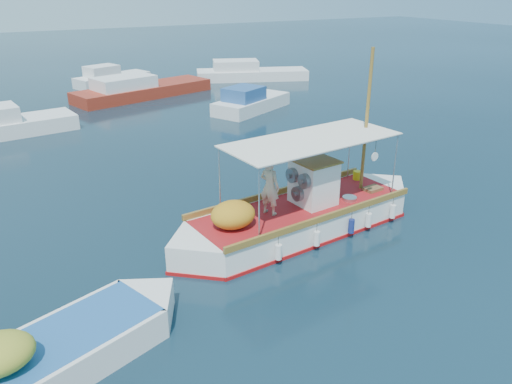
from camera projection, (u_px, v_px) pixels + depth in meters
name	position (u px, v px, depth m)	size (l,w,h in m)	color
ground	(289.00, 235.00, 16.15)	(160.00, 160.00, 0.00)	black
fishing_caique	(299.00, 216.00, 16.27)	(9.59, 3.31, 5.88)	white
dinghy	(43.00, 363.00, 10.26)	(6.39, 3.48, 1.66)	white
bg_boat_nw	(9.00, 126.00, 26.56)	(6.61, 3.25, 1.80)	silver
bg_boat_n	(140.00, 90.00, 35.09)	(10.31, 5.35, 1.80)	maroon
bg_boat_ne	(250.00, 103.00, 31.44)	(6.05, 4.54, 1.80)	silver
bg_boat_e	(249.00, 74.00, 41.41)	(9.42, 5.60, 1.80)	silver
bg_boat_far_n	(111.00, 79.00, 39.14)	(6.19, 3.85, 1.80)	silver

